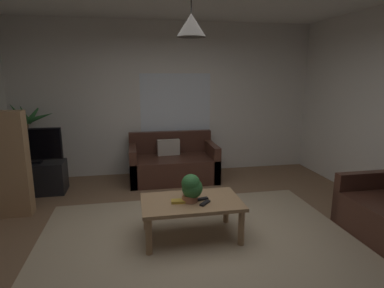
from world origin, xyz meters
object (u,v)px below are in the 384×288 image
couch_under_window (173,165)px  remote_on_table_0 (205,203)px  remote_on_table_1 (201,199)px  potted_plant_on_table (191,187)px  pendant_lamp (191,25)px  tv (32,145)px  potted_palm_corner (29,149)px  book_on_table_0 (178,201)px  tv_stand (36,178)px  coffee_table (191,206)px

couch_under_window → remote_on_table_0: 2.23m
remote_on_table_1 → potted_plant_on_table: size_ratio=0.49×
couch_under_window → pendant_lamp: size_ratio=2.66×
tv → potted_palm_corner: 0.51m
book_on_table_0 → pendant_lamp: pendant_lamp is taller
remote_on_table_1 → tv_stand: bearing=-143.2°
tv_stand → potted_plant_on_table: bearing=-41.1°
tv_stand → tv: 0.53m
remote_on_table_0 → tv_stand: tv_stand is taller
coffee_table → remote_on_table_1: bearing=-3.7°
coffee_table → potted_plant_on_table: bearing=-98.0°
remote_on_table_1 → couch_under_window: bearing=167.3°
coffee_table → potted_plant_on_table: size_ratio=3.48×
coffee_table → remote_on_table_0: remote_on_table_0 is taller
tv_stand → pendant_lamp: (2.15, -1.84, 2.09)m
coffee_table → pendant_lamp: size_ratio=1.97×
couch_under_window → tv_stand: 2.23m
book_on_table_0 → tv: bearing=137.3°
remote_on_table_0 → tv: tv is taller
potted_plant_on_table → potted_palm_corner: 3.28m
remote_on_table_1 → potted_plant_on_table: bearing=-90.7°
potted_palm_corner → tv: bearing=-68.5°
coffee_table → pendant_lamp: 1.95m
coffee_table → pendant_lamp: bearing=0.0°
remote_on_table_1 → potted_palm_corner: bearing=-147.0°
tv → potted_palm_corner: (-0.18, 0.46, -0.15)m
remote_on_table_1 → pendant_lamp: (-0.11, 0.01, 1.88)m
coffee_table → remote_on_table_1: (0.11, -0.01, 0.08)m
couch_under_window → potted_palm_corner: potted_palm_corner is taller
potted_palm_corner → book_on_table_0: bearing=-46.6°
potted_plant_on_table → pendant_lamp: bearing=82.0°
tv_stand → potted_palm_corner: bearing=112.5°
pendant_lamp → potted_palm_corner: bearing=135.8°
coffee_table → remote_on_table_1: remote_on_table_1 is taller
book_on_table_0 → tv_stand: bearing=137.0°
book_on_table_0 → potted_plant_on_table: potted_plant_on_table is taller
book_on_table_0 → remote_on_table_0: book_on_table_0 is taller
book_on_table_0 → tv_stand: tv_stand is taller
potted_plant_on_table → pendant_lamp: size_ratio=0.57×
potted_palm_corner → pendant_lamp: size_ratio=2.53×
remote_on_table_1 → potted_palm_corner: size_ratio=0.11×
tv_stand → potted_palm_corner: size_ratio=0.62×
tv → tv_stand: bearing=90.0°
remote_on_table_1 → potted_plant_on_table: 0.20m
couch_under_window → potted_plant_on_table: couch_under_window is taller
potted_plant_on_table → tv: bearing=139.2°
book_on_table_0 → pendant_lamp: (0.15, 0.03, 1.87)m
remote_on_table_0 → tv: (-2.28, 1.94, 0.32)m
potted_plant_on_table → tv_stand: (-2.15, 1.87, -0.37)m
remote_on_table_0 → potted_plant_on_table: size_ratio=0.49×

